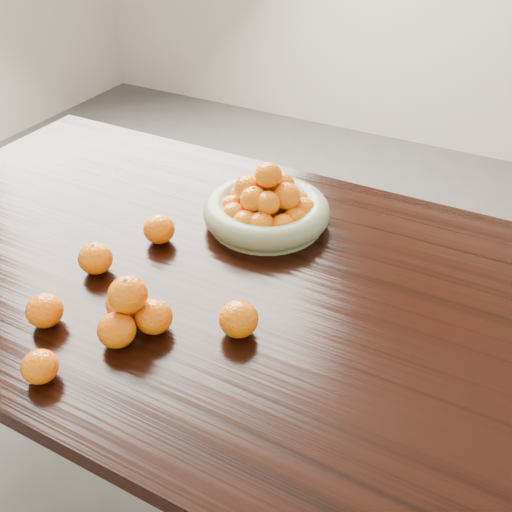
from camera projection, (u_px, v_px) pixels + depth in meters
The scene contains 9 objects.
ground at pixel (260, 484), 1.65m from camera, with size 5.00×5.00×0.00m, color #4F4D4A.
dining_table at pixel (261, 313), 1.26m from camera, with size 2.00×1.00×0.75m.
fruit_bowl at pixel (267, 208), 1.36m from camera, with size 0.31×0.31×0.16m.
orange_pyramid at pixel (131, 311), 1.06m from camera, with size 0.14×0.13×0.12m.
loose_orange_0 at pixel (95, 258), 1.21m from camera, with size 0.07×0.07×0.07m, color orange.
loose_orange_1 at pixel (45, 310), 1.08m from camera, with size 0.07×0.07×0.07m, color orange.
loose_orange_2 at pixel (239, 319), 1.06m from camera, with size 0.07×0.07×0.07m, color orange.
loose_orange_3 at pixel (159, 229), 1.31m from camera, with size 0.07×0.07×0.07m, color orange.
loose_orange_4 at pixel (40, 367), 0.97m from camera, with size 0.06×0.06×0.06m, color orange.
Camera 1 is at (0.43, -0.84, 1.50)m, focal length 40.00 mm.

